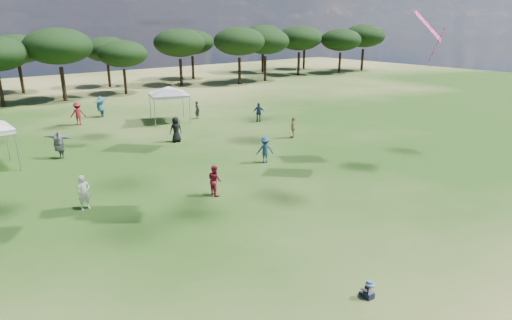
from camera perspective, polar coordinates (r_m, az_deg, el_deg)
The scene contains 4 objects.
tree_line at distance 53.17m, azimuth -26.66°, elevation 13.24°, with size 108.78×17.63×7.77m.
tent_right at distance 36.66m, azimuth -11.62°, elevation 9.39°, with size 5.79×5.79×3.27m.
toddler at distance 13.99m, azimuth 14.80°, elevation -16.42°, with size 0.42×0.46×0.60m.
festival_crowd at distance 30.27m, azimuth -22.73°, elevation 2.82°, with size 27.73×23.36×1.92m.
Camera 1 is at (-9.27, -4.40, 8.00)m, focal length 30.00 mm.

